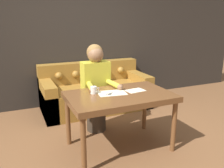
# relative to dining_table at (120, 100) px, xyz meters

# --- Properties ---
(ground_plane) EXTENTS (16.00, 16.00, 0.00)m
(ground_plane) POSITION_rel_dining_table_xyz_m (-0.13, -0.04, -0.65)
(ground_plane) COLOR brown
(wall_back) EXTENTS (8.00, 0.06, 2.60)m
(wall_back) POSITION_rel_dining_table_xyz_m (-0.13, 1.94, 0.65)
(wall_back) COLOR #2D2823
(wall_back) RESTS_ON ground_plane
(dining_table) EXTENTS (1.27, 0.81, 0.72)m
(dining_table) POSITION_rel_dining_table_xyz_m (0.00, 0.00, 0.00)
(dining_table) COLOR brown
(dining_table) RESTS_ON ground_plane
(couch) EXTENTS (1.92, 0.92, 0.82)m
(couch) POSITION_rel_dining_table_xyz_m (0.20, 1.48, -0.35)
(couch) COLOR olive
(couch) RESTS_ON ground_plane
(person) EXTENTS (0.45, 0.62, 1.27)m
(person) POSITION_rel_dining_table_xyz_m (-0.10, 0.58, 0.01)
(person) COLOR #33281E
(person) RESTS_ON ground_plane
(pattern_paper_main) EXTENTS (0.37, 0.28, 0.00)m
(pattern_paper_main) POSITION_rel_dining_table_xyz_m (-0.08, 0.06, 0.08)
(pattern_paper_main) COLOR beige
(pattern_paper_main) RESTS_ON dining_table
(pattern_paper_offcut) EXTENTS (0.25, 0.19, 0.00)m
(pattern_paper_offcut) POSITION_rel_dining_table_xyz_m (0.24, 0.04, 0.08)
(pattern_paper_offcut) COLOR beige
(pattern_paper_offcut) RESTS_ON dining_table
(scissors) EXTENTS (0.19, 0.16, 0.01)m
(scissors) POSITION_rel_dining_table_xyz_m (-0.10, 0.05, 0.08)
(scissors) COLOR silver
(scissors) RESTS_ON dining_table
(mug) EXTENTS (0.11, 0.08, 0.09)m
(mug) POSITION_rel_dining_table_xyz_m (-0.29, 0.14, 0.12)
(mug) COLOR silver
(mug) RESTS_ON dining_table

